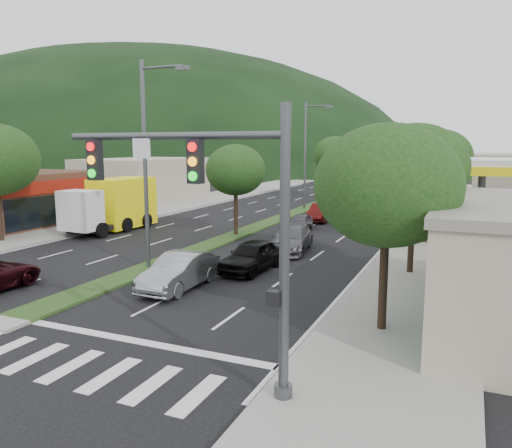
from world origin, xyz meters
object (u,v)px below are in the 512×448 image
at_px(tree_r_e, 446,157).
at_px(tree_med_near, 236,170).
at_px(tree_r_a, 387,186).
at_px(tree_med_far, 335,154).
at_px(car_queue_a, 252,256).
at_px(car_queue_d, 358,208).
at_px(motorhome, 385,194).
at_px(streetlight_near, 148,156).
at_px(car_queue_c, 321,212).
at_px(tree_r_d, 439,157).
at_px(car_queue_e, 300,222).
at_px(car_queue_b, 291,239).
at_px(tree_r_c, 429,167).
at_px(sedan_silver, 179,271).
at_px(box_truck, 115,206).
at_px(streetlight_mid, 307,150).
at_px(traffic_signal, 222,207).
at_px(tree_r_b, 415,168).

distance_m(tree_r_e, tree_med_near, 25.06).
bearing_deg(tree_r_a, tree_med_far, 106.70).
bearing_deg(car_queue_a, car_queue_d, 93.84).
height_order(tree_r_a, motorhome, tree_r_a).
height_order(streetlight_near, car_queue_c, streetlight_near).
relative_size(tree_r_e, car_queue_a, 1.53).
bearing_deg(tree_med_far, tree_r_a, -73.30).
xyz_separation_m(tree_r_d, car_queue_e, (-8.68, -8.27, -4.58)).
height_order(tree_r_d, car_queue_a, tree_r_d).
bearing_deg(car_queue_a, car_queue_b, 92.52).
relative_size(tree_med_far, car_queue_b, 1.39).
height_order(tree_r_a, tree_r_c, tree_r_a).
relative_size(tree_r_d, tree_med_far, 1.03).
height_order(sedan_silver, car_queue_b, sedan_silver).
bearing_deg(box_truck, streetlight_mid, -117.61).
relative_size(traffic_signal, box_truck, 0.92).
distance_m(car_queue_b, car_queue_d, 16.99).
height_order(car_queue_b, car_queue_c, car_queue_b).
distance_m(tree_r_a, car_queue_b, 13.43).
distance_m(car_queue_d, car_queue_e, 10.21).
bearing_deg(car_queue_c, streetlight_near, -101.95).
distance_m(car_queue_c, car_queue_e, 5.00).
bearing_deg(tree_med_far, tree_r_b, -69.44).
distance_m(tree_r_a, streetlight_near, 12.48).
distance_m(tree_r_c, sedan_silver, 17.23).
bearing_deg(car_queue_a, tree_r_a, -33.41).
distance_m(tree_med_far, car_queue_a, 34.86).
distance_m(streetlight_near, car_queue_b, 9.62).
xyz_separation_m(streetlight_near, car_queue_c, (3.21, 18.73, -4.89)).
height_order(tree_med_near, streetlight_near, streetlight_near).
bearing_deg(car_queue_d, traffic_signal, -89.94).
distance_m(tree_r_a, motorhome, 27.70).
bearing_deg(car_queue_b, tree_r_c, 29.54).
distance_m(tree_r_c, tree_med_far, 26.83).
height_order(tree_r_e, car_queue_c, tree_r_e).
distance_m(traffic_signal, tree_med_far, 46.43).
bearing_deg(car_queue_c, tree_r_b, -61.99).
relative_size(streetlight_near, box_truck, 1.32).
xyz_separation_m(streetlight_mid, sedan_silver, (3.01, -27.27, -4.83)).
bearing_deg(tree_r_e, car_queue_d, -128.73).
distance_m(streetlight_mid, sedan_silver, 27.86).
height_order(streetlight_mid, motorhome, streetlight_mid).
bearing_deg(sedan_silver, car_queue_c, 88.99).
bearing_deg(car_queue_e, car_queue_b, -82.04).
height_order(tree_med_near, tree_med_far, tree_med_far).
relative_size(tree_r_e, box_truck, 0.88).
bearing_deg(tree_r_b, box_truck, 167.56).
xyz_separation_m(traffic_signal, streetlight_mid, (-8.82, 34.54, 0.94)).
distance_m(streetlight_mid, car_queue_b, 19.51).
xyz_separation_m(tree_med_far, car_queue_d, (5.37, -12.27, -4.40)).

